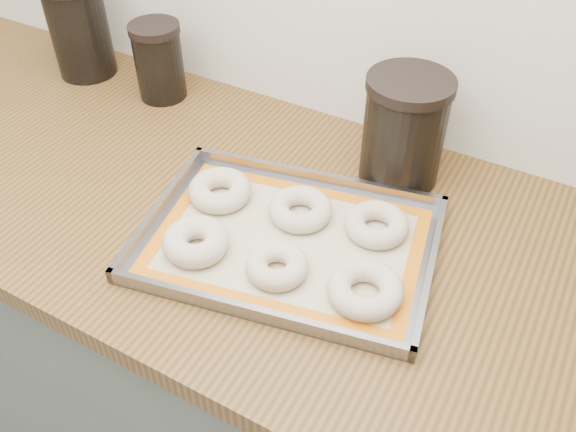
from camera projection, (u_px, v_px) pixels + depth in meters
The scene contains 13 objects.
cabinet at pixel (216, 344), 1.40m from camera, with size 3.00×0.65×0.86m, color #5A6156.
countertop at pixel (197, 194), 1.10m from camera, with size 3.06×0.68×0.04m, color brown.
baking_tray at pixel (288, 241), 0.97m from camera, with size 0.51×0.41×0.03m.
baking_mat at pixel (288, 242), 0.97m from camera, with size 0.47×0.37×0.00m.
bagel_front_left at pixel (196, 242), 0.95m from camera, with size 0.10×0.10×0.04m, color beige.
bagel_front_mid at pixel (277, 266), 0.91m from camera, with size 0.09×0.09×0.03m, color beige.
bagel_front_right at pixel (365, 289), 0.88m from camera, with size 0.11×0.11×0.04m, color beige.
bagel_back_left at pixel (220, 190), 1.04m from camera, with size 0.11×0.11×0.04m, color beige.
bagel_back_mid at pixel (300, 209), 1.01m from camera, with size 0.11×0.11×0.03m, color beige.
bagel_back_right at pixel (377, 225), 0.98m from camera, with size 0.10×0.10×0.03m, color beige.
canister_left at pixel (79, 28), 1.32m from camera, with size 0.13×0.13×0.21m.
canister_mid at pixel (159, 61), 1.26m from camera, with size 0.10×0.10×0.16m.
canister_right at pixel (404, 130), 1.04m from camera, with size 0.15×0.15×0.20m.
Camera 1 is at (0.56, 1.02, 1.59)m, focal length 38.00 mm.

